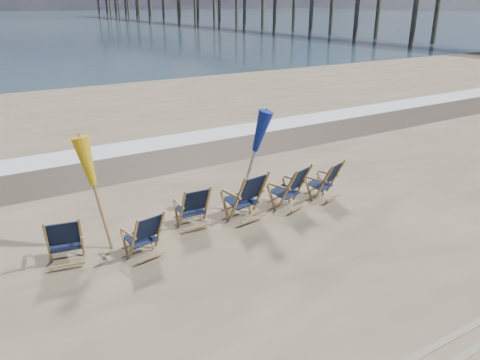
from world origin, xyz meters
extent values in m
cube|color=silver|center=(0.00, 8.30, 0.00)|extent=(200.00, 1.40, 0.01)
cube|color=#42362A|center=(0.00, 6.80, 0.00)|extent=(200.00, 2.60, 0.00)
cylinder|color=#A47F49|center=(-2.63, 2.62, 1.02)|extent=(0.06, 0.06, 2.05)
cone|color=gold|center=(-2.63, 2.62, 1.57)|extent=(0.30, 0.30, 0.85)
cylinder|color=#A5A5AD|center=(0.50, 2.61, 1.09)|extent=(0.06, 0.06, 2.18)
cone|color=navy|center=(0.50, 2.61, 1.71)|extent=(0.30, 0.30, 0.85)
camera|label=1|loc=(-4.42, -5.01, 4.14)|focal=35.00mm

